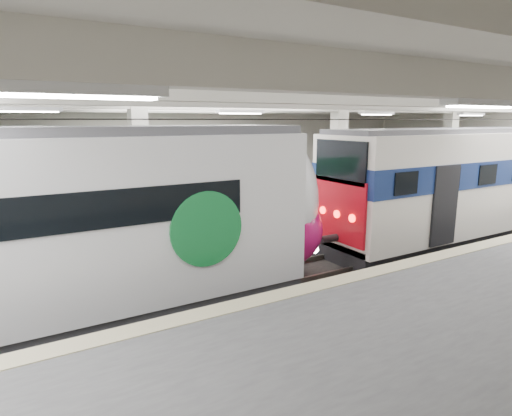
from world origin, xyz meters
TOP-DOWN VIEW (x-y plane):
  - station_hall at (0.00, -1.74)m, footprint 36.00×24.00m
  - modern_emu at (-5.11, -0.00)m, footprint 14.14×2.92m
  - older_rer at (9.00, 0.00)m, footprint 13.24×2.92m
  - far_train at (-5.37, 5.50)m, footprint 13.07×3.06m

SIDE VIEW (x-z plane):
  - far_train at x=-5.37m, z-range 0.07..4.26m
  - modern_emu at x=-5.11m, z-range -0.04..4.51m
  - older_rer at x=9.00m, z-range 0.11..4.48m
  - station_hall at x=0.00m, z-range 0.37..6.12m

